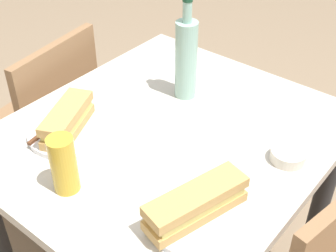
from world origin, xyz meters
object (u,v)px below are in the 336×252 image
object	(u,v)px
chair_far	(47,127)
olive_bowl	(288,156)
baguette_sandwich_near	(196,203)
beer_glass	(64,164)
plate_far	(69,132)
water_bottle	(186,58)
knife_far	(49,128)
baguette_sandwich_far	(67,120)
plate_near	(195,217)
dining_table	(168,170)
knife_near	(177,201)

from	to	relation	value
chair_far	olive_bowl	bearing A→B (deg)	-84.48
baguette_sandwich_near	beer_glass	bearing A→B (deg)	111.12
chair_far	baguette_sandwich_near	distance (m)	0.93
plate_far	beer_glass	distance (m)	0.22
water_bottle	knife_far	bearing A→B (deg)	156.53
water_bottle	baguette_sandwich_far	bearing A→B (deg)	160.68
plate_far	olive_bowl	distance (m)	0.58
baguette_sandwich_near	chair_far	bearing A→B (deg)	75.62
plate_far	water_bottle	xyz separation A→B (m)	(0.35, -0.12, 0.12)
plate_near	knife_far	distance (m)	0.49
plate_near	water_bottle	bearing A→B (deg)	40.00
plate_near	baguette_sandwich_far	bearing A→B (deg)	86.45
chair_far	dining_table	bearing A→B (deg)	-91.18
knife_near	dining_table	bearing A→B (deg)	43.34
water_bottle	plate_far	bearing A→B (deg)	160.68
baguette_sandwich_far	beer_glass	size ratio (longest dim) A/B	1.45
chair_far	water_bottle	bearing A→B (deg)	-72.54
knife_far	plate_far	bearing A→B (deg)	-53.52
plate_far	beer_glass	xyz separation A→B (m)	(-0.14, -0.15, 0.07)
baguette_sandwich_near	beer_glass	distance (m)	0.31
dining_table	water_bottle	distance (m)	0.33
baguette_sandwich_near	water_bottle	xyz separation A→B (m)	(0.38, 0.32, 0.08)
dining_table	olive_bowl	bearing A→B (deg)	-71.96
knife_far	beer_glass	world-z (taller)	beer_glass
knife_far	water_bottle	size ratio (longest dim) A/B	0.57
knife_near	knife_far	xyz separation A→B (m)	(-0.01, 0.43, 0.00)
plate_near	baguette_sandwich_near	distance (m)	0.04
plate_near	beer_glass	distance (m)	0.32
plate_far	water_bottle	distance (m)	0.39
baguette_sandwich_far	knife_far	size ratio (longest dim) A/B	1.18
dining_table	knife_far	distance (m)	0.36
knife_far	olive_bowl	size ratio (longest dim) A/B	2.02
knife_near	water_bottle	bearing A→B (deg)	35.17
knife_far	olive_bowl	bearing A→B (deg)	-60.77
dining_table	baguette_sandwich_near	bearing A→B (deg)	-130.00
baguette_sandwich_near	plate_far	distance (m)	0.45
beer_glass	olive_bowl	bearing A→B (deg)	-40.44
knife_near	knife_far	world-z (taller)	same
plate_far	knife_far	bearing A→B (deg)	126.48
beer_glass	water_bottle	bearing A→B (deg)	3.43
knife_near	water_bottle	size ratio (longest dim) A/B	0.54
dining_table	beer_glass	xyz separation A→B (m)	(-0.32, 0.05, 0.21)
plate_near	baguette_sandwich_far	xyz separation A→B (m)	(0.03, 0.44, 0.04)
plate_far	baguette_sandwich_far	size ratio (longest dim) A/B	1.05
knife_near	olive_bowl	size ratio (longest dim) A/B	1.89
dining_table	chair_far	xyz separation A→B (m)	(0.01, 0.60, -0.14)
chair_far	knife_far	xyz separation A→B (m)	(-0.22, -0.36, 0.29)
dining_table	chair_far	size ratio (longest dim) A/B	1.06
olive_bowl	knife_far	bearing A→B (deg)	119.23
chair_far	beer_glass	size ratio (longest dim) A/B	5.85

